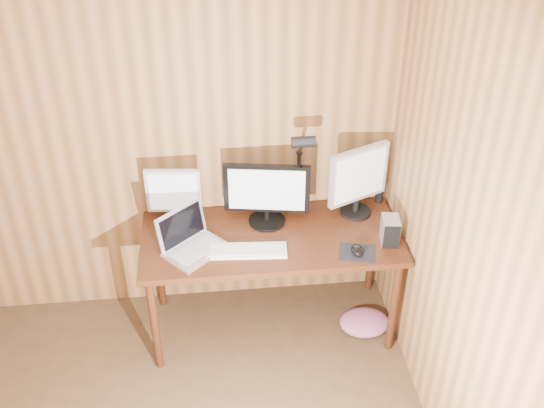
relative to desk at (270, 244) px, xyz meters
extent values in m
plane|color=#996437|center=(-0.93, 0.30, 0.62)|extent=(4.00, 0.00, 4.00)
plane|color=#996437|center=(0.82, -1.70, 0.62)|extent=(0.00, 4.00, 4.00)
cube|color=#3E1B0C|center=(0.00, -0.07, 0.10)|extent=(1.60, 0.70, 0.04)
cube|color=#3E1B0C|center=(0.00, 0.25, -0.17)|extent=(1.48, 0.02, 0.51)
cylinder|color=#3E1B0C|center=(-0.74, -0.36, -0.27)|extent=(0.05, 0.05, 0.71)
cylinder|color=#3E1B0C|center=(-0.74, 0.22, -0.27)|extent=(0.05, 0.05, 0.71)
cylinder|color=#3E1B0C|center=(0.74, -0.36, -0.27)|extent=(0.05, 0.05, 0.71)
cylinder|color=#3E1B0C|center=(0.74, 0.22, -0.27)|extent=(0.05, 0.05, 0.71)
cylinder|color=black|center=(-0.01, 0.08, 0.13)|extent=(0.23, 0.23, 0.02)
cylinder|color=black|center=(-0.01, 0.08, 0.18)|extent=(0.03, 0.03, 0.07)
cube|color=black|center=(-0.01, 0.08, 0.37)|extent=(0.53, 0.12, 0.33)
cube|color=silver|center=(-0.01, 0.06, 0.37)|extent=(0.46, 0.08, 0.28)
cylinder|color=black|center=(-0.58, 0.13, 0.13)|extent=(0.16, 0.16, 0.02)
cylinder|color=black|center=(-0.58, 0.13, 0.18)|extent=(0.03, 0.03, 0.07)
cube|color=silver|center=(-0.58, 0.13, 0.36)|extent=(0.34, 0.07, 0.30)
cube|color=silver|center=(-0.58, 0.11, 0.36)|extent=(0.30, 0.04, 0.25)
cylinder|color=black|center=(0.57, 0.12, 0.13)|extent=(0.20, 0.20, 0.02)
cylinder|color=black|center=(0.57, 0.12, 0.19)|extent=(0.04, 0.04, 0.09)
cube|color=silver|center=(0.57, 0.12, 0.41)|extent=(0.40, 0.21, 0.37)
cube|color=silver|center=(0.58, 0.10, 0.41)|extent=(0.34, 0.16, 0.31)
cube|color=silver|center=(-0.46, -0.18, 0.13)|extent=(0.42, 0.41, 0.02)
cube|color=silver|center=(-0.54, -0.09, 0.26)|extent=(0.30, 0.27, 0.23)
cube|color=black|center=(-0.54, -0.09, 0.26)|extent=(0.25, 0.23, 0.19)
cube|color=#B2B2B7|center=(-0.46, -0.18, 0.14)|extent=(0.32, 0.31, 0.00)
cube|color=white|center=(-0.16, -0.22, 0.13)|extent=(0.48, 0.18, 0.02)
cube|color=white|center=(-0.16, -0.22, 0.14)|extent=(0.45, 0.15, 0.00)
cube|color=black|center=(0.49, -0.30, 0.12)|extent=(0.24, 0.22, 0.00)
ellipsoid|color=black|center=(0.49, -0.30, 0.15)|extent=(0.09, 0.12, 0.04)
cube|color=silver|center=(0.71, -0.20, 0.20)|extent=(0.12, 0.16, 0.16)
cube|color=black|center=(0.70, -0.28, 0.20)|extent=(0.10, 0.02, 0.16)
cube|color=silver|center=(-0.20, -0.19, 0.13)|extent=(0.05, 0.10, 0.01)
cube|color=black|center=(-0.20, -0.19, 0.13)|extent=(0.04, 0.06, 0.00)
cylinder|color=black|center=(0.75, 0.23, 0.18)|extent=(0.05, 0.05, 0.12)
cube|color=black|center=(0.21, 0.24, 0.11)|extent=(0.05, 0.06, 0.06)
cylinder|color=black|center=(0.21, 0.24, 0.32)|extent=(0.03, 0.03, 0.40)
sphere|color=black|center=(0.21, 0.24, 0.53)|extent=(0.04, 0.04, 0.04)
cylinder|color=black|center=(0.21, 0.17, 0.60)|extent=(0.02, 0.14, 0.17)
cylinder|color=black|center=(0.21, 0.09, 0.68)|extent=(0.14, 0.07, 0.07)
camera|label=1|loc=(-0.33, -3.20, 2.47)|focal=42.00mm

